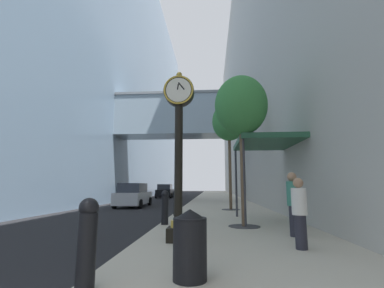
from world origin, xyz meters
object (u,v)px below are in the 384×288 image
object	(u,v)px
bollard_nearest	(87,241)
bollard_fourth	(176,202)
trash_bin	(190,243)
pedestrian_walking	(293,202)
car_silver_near	(133,195)
pedestrian_by_clock	(300,211)
car_black_mid	(165,191)
bollard_third	(165,206)
street_tree_mid_near	(229,122)
street_tree_near	(241,107)
street_clock	(179,144)
car_red_far	(164,191)

from	to	relation	value
bollard_nearest	bollard_fourth	xyz separation A→B (m)	(0.00, 9.58, 0.00)
bollard_fourth	trash_bin	xyz separation A→B (m)	(1.40, -9.06, -0.11)
pedestrian_walking	car_silver_near	xyz separation A→B (m)	(-8.16, 12.15, -0.26)
pedestrian_by_clock	car_silver_near	bearing A→B (deg)	119.75
car_black_mid	bollard_third	bearing A→B (deg)	-80.28
car_black_mid	street_tree_mid_near	bearing A→B (deg)	-68.95
bollard_nearest	bollard_third	xyz separation A→B (m)	(0.00, 6.38, 0.00)
bollard_third	car_silver_near	size ratio (longest dim) A/B	0.26
street_tree_near	pedestrian_walking	xyz separation A→B (m)	(1.20, -1.80, -3.37)
pedestrian_by_clock	car_black_mid	world-z (taller)	car_black_mid
bollard_nearest	street_tree_near	size ratio (longest dim) A/B	0.23
street_clock	car_silver_near	size ratio (longest dim) A/B	0.97
pedestrian_by_clock	car_black_mid	distance (m)	29.88
street_clock	bollard_third	size ratio (longest dim) A/B	3.69
street_clock	bollard_fourth	xyz separation A→B (m)	(-0.86, 6.20, -1.86)
street_tree_mid_near	pedestrian_by_clock	size ratio (longest dim) A/B	4.14
bollard_nearest	car_silver_near	xyz separation A→B (m)	(-4.11, 16.43, 0.05)
bollard_nearest	pedestrian_by_clock	world-z (taller)	pedestrian_by_clock
car_black_mid	car_red_far	bearing A→B (deg)	101.37
bollard_fourth	car_silver_near	bearing A→B (deg)	120.92
street_tree_near	car_red_far	distance (m)	31.87
bollard_nearest	pedestrian_walking	world-z (taller)	pedestrian_walking
bollard_third	car_red_far	distance (m)	30.73
car_red_far	street_tree_near	bearing A→B (deg)	-74.99
street_tree_near	bollard_third	bearing A→B (deg)	173.87
trash_bin	car_silver_near	size ratio (longest dim) A/B	0.22
street_tree_near	street_clock	bearing A→B (deg)	-126.49
bollard_fourth	street_tree_near	size ratio (longest dim) A/B	0.23
bollard_nearest	street_tree_near	distance (m)	7.66
street_tree_near	car_red_far	size ratio (longest dim) A/B	1.20
bollard_fourth	pedestrian_walking	size ratio (longest dim) A/B	0.69
trash_bin	car_silver_near	distance (m)	16.85
street_tree_mid_near	car_silver_near	bearing A→B (deg)	152.97
street_tree_near	street_tree_mid_near	bearing A→B (deg)	90.00
pedestrian_by_clock	street_tree_near	bearing A→B (deg)	104.64
street_tree_near	pedestrian_by_clock	bearing A→B (deg)	-75.36
bollard_third	bollard_fourth	world-z (taller)	same
trash_bin	car_black_mid	world-z (taller)	car_black_mid
pedestrian_by_clock	car_silver_near	xyz separation A→B (m)	(-7.85, 13.73, -0.14)
bollard_fourth	trash_bin	distance (m)	9.17
pedestrian_walking	car_black_mid	size ratio (longest dim) A/B	0.41
bollard_third	car_black_mid	size ratio (longest dim) A/B	0.28
street_clock	bollard_nearest	world-z (taller)	street_clock
car_red_far	car_silver_near	bearing A→B (deg)	-86.51
street_clock	car_red_far	xyz separation A→B (m)	(-6.20, 33.27, -1.89)
bollard_third	street_tree_mid_near	distance (m)	8.50
street_tree_mid_near	car_black_mid	bearing A→B (deg)	111.05
street_tree_mid_near	trash_bin	distance (m)	13.34
bollard_fourth	street_tree_mid_near	bearing A→B (deg)	49.10
street_tree_mid_near	pedestrian_by_clock	xyz separation A→B (m)	(0.88, -10.18, -4.49)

